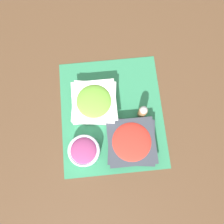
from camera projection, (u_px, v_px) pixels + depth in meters
ground_plane at (112, 114)px, 1.00m from camera, size 3.00×3.00×0.00m
placemat at (112, 114)px, 0.99m from camera, size 0.53×0.46×0.00m
lettuce_bowl at (94, 102)px, 0.96m from camera, size 0.21×0.21×0.08m
tomato_bowl at (131, 142)px, 0.93m from camera, size 0.22×0.22×0.06m
onion_bowl at (84, 151)px, 0.92m from camera, size 0.13×0.13×0.07m
pepper_shaker at (143, 112)px, 0.95m from camera, size 0.04×0.04×0.10m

